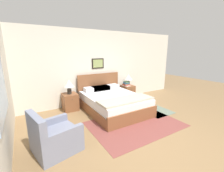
# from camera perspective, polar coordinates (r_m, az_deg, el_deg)

# --- Properties ---
(ground_plane) EXTENTS (16.00, 16.00, 0.00)m
(ground_plane) POSITION_cam_1_polar(r_m,az_deg,el_deg) (3.55, 16.09, -19.35)
(ground_plane) COLOR olive
(wall_back) EXTENTS (7.61, 0.09, 2.60)m
(wall_back) POSITION_cam_1_polar(r_m,az_deg,el_deg) (5.51, -6.56, 7.10)
(wall_back) COLOR silver
(wall_back) RESTS_ON ground_plane
(wall_left) EXTENTS (0.08, 5.38, 2.60)m
(wall_left) POSITION_cam_1_polar(r_m,az_deg,el_deg) (3.51, -36.50, 1.14)
(wall_left) COLOR silver
(wall_left) RESTS_ON ground_plane
(area_rug_main) EXTENTS (2.34, 1.63, 0.01)m
(area_rug_main) POSITION_cam_1_polar(r_m,az_deg,el_deg) (4.11, 8.86, -14.10)
(area_rug_main) COLOR brown
(area_rug_main) RESTS_ON ground_plane
(area_rug_bedside) EXTENTS (0.82, 1.51, 0.01)m
(area_rug_bedside) POSITION_cam_1_polar(r_m,az_deg,el_deg) (5.28, 14.01, -8.00)
(area_rug_bedside) COLOR slate
(area_rug_bedside) RESTS_ON ground_plane
(bed) EXTENTS (1.62, 2.11, 1.08)m
(bed) POSITION_cam_1_polar(r_m,az_deg,el_deg) (4.81, 0.31, -5.98)
(bed) COLOR brown
(bed) RESTS_ON ground_plane
(armchair) EXTENTS (0.92, 0.89, 0.82)m
(armchair) POSITION_cam_1_polar(r_m,az_deg,el_deg) (3.19, -21.19, -17.93)
(armchair) COLOR gray
(armchair) RESTS_ON ground_plane
(nightstand_near_window) EXTENTS (0.45, 0.52, 0.54)m
(nightstand_near_window) POSITION_cam_1_polar(r_m,az_deg,el_deg) (5.07, -15.63, -5.80)
(nightstand_near_window) COLOR brown
(nightstand_near_window) RESTS_ON ground_plane
(nightstand_by_door) EXTENTS (0.45, 0.52, 0.54)m
(nightstand_by_door) POSITION_cam_1_polar(r_m,az_deg,el_deg) (6.05, 5.85, -2.28)
(nightstand_by_door) COLOR brown
(nightstand_by_door) RESTS_ON ground_plane
(table_lamp_near_window) EXTENTS (0.32, 0.32, 0.45)m
(table_lamp_near_window) POSITION_cam_1_polar(r_m,az_deg,el_deg) (4.90, -16.11, 0.58)
(table_lamp_near_window) COLOR #2D2823
(table_lamp_near_window) RESTS_ON nightstand_near_window
(table_lamp_by_door) EXTENTS (0.32, 0.32, 0.45)m
(table_lamp_by_door) POSITION_cam_1_polar(r_m,az_deg,el_deg) (5.92, 6.23, 3.14)
(table_lamp_by_door) COLOR #2D2823
(table_lamp_by_door) RESTS_ON nightstand_by_door
(book_thick_bottom) EXTENTS (0.22, 0.28, 0.04)m
(book_thick_bottom) POSITION_cam_1_polar(r_m,az_deg,el_deg) (5.88, 5.42, 0.20)
(book_thick_bottom) COLOR silver
(book_thick_bottom) RESTS_ON nightstand_by_door
(book_hardcover_middle) EXTENTS (0.22, 0.23, 0.04)m
(book_hardcover_middle) POSITION_cam_1_polar(r_m,az_deg,el_deg) (5.88, 5.43, 0.56)
(book_hardcover_middle) COLOR #B7332D
(book_hardcover_middle) RESTS_ON book_thick_bottom
(book_novel_upper) EXTENTS (0.18, 0.21, 0.03)m
(book_novel_upper) POSITION_cam_1_polar(r_m,az_deg,el_deg) (5.87, 5.44, 0.88)
(book_novel_upper) COLOR #4C7551
(book_novel_upper) RESTS_ON book_hardcover_middle
(book_slim_near_top) EXTENTS (0.21, 0.23, 0.04)m
(book_slim_near_top) POSITION_cam_1_polar(r_m,az_deg,el_deg) (5.86, 5.44, 1.21)
(book_slim_near_top) COLOR #335693
(book_slim_near_top) RESTS_ON book_novel_upper
(book_paperback_top) EXTENTS (0.16, 0.24, 0.04)m
(book_paperback_top) POSITION_cam_1_polar(r_m,az_deg,el_deg) (5.85, 5.45, 1.55)
(book_paperback_top) COLOR #4C7551
(book_paperback_top) RESTS_ON book_slim_near_top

